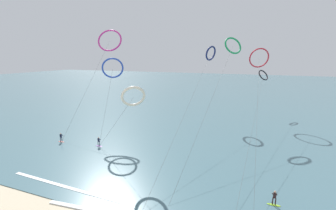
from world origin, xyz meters
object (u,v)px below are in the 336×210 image
surfer_violet (99,142)px  kite_charcoal (263,75)px  kite_cobalt (113,68)px  kite_navy (211,53)px  kite_emerald (233,46)px  surfer_coral (61,138)px  kite_crimson (259,58)px  kite_magenta (110,40)px  surfer_lime (274,199)px  kite_ivory (133,96)px

surfer_violet → kite_charcoal: size_ratio=0.03×
kite_cobalt → kite_charcoal: bearing=-167.9°
kite_navy → kite_emerald: 7.60m
surfer_violet → kite_navy: bearing=40.0°
surfer_coral → kite_navy: bearing=154.7°
kite_crimson → kite_cobalt: kite_crimson is taller
kite_magenta → kite_emerald: kite_magenta is taller
kite_crimson → kite_emerald: kite_emerald is taller
kite_magenta → surfer_coral: bearing=-112.6°
kite_charcoal → surfer_coral: bearing=173.2°
surfer_violet → kite_charcoal: 47.42m
surfer_lime → kite_cobalt: kite_cobalt is taller
kite_crimson → kite_magenta: (-32.04, -17.39, 3.99)m
kite_ivory → kite_magenta: bearing=-85.4°
surfer_lime → kite_magenta: size_ratio=0.08×
kite_charcoal → kite_ivory: bearing=-167.8°
kite_emerald → kite_crimson: bearing=14.9°
surfer_violet → kite_crimson: bearing=28.2°
kite_ivory → kite_navy: bearing=-135.6°
kite_navy → surfer_lime: bearing=47.6°
surfer_lime → surfer_violet: 29.14m
surfer_lime → kite_ivory: (-18.99, 3.66, 9.39)m
surfer_coral → kite_cobalt: 16.43m
kite_magenta → kite_navy: 24.66m
kite_navy → kite_ivory: size_ratio=3.69×
kite_navy → surfer_violet: bearing=-1.5°
kite_ivory → kite_crimson: bearing=-151.6°
surfer_coral → kite_navy: size_ratio=0.04×
surfer_violet → kite_emerald: size_ratio=0.05×
surfer_lime → kite_navy: kite_navy is taller
kite_charcoal → kite_cobalt: size_ratio=3.30×
kite_magenta → kite_emerald: (26.44, 8.60, -1.24)m
kite_charcoal → kite_magenta: kite_magenta is taller
kite_magenta → kite_cobalt: size_ratio=1.40×
surfer_lime → kite_charcoal: (-1.48, 45.03, 9.80)m
surfer_violet → kite_cobalt: (-1.35, 7.32, 12.68)m
kite_crimson → kite_cobalt: 36.31m
kite_crimson → kite_navy: bearing=-2.8°
surfer_violet → kite_crimson: size_ratio=0.04×
surfer_violet → kite_magenta: size_ratio=0.08×
kite_charcoal → kite_ivory: size_ratio=4.33×
kite_charcoal → kite_crimson: kite_crimson is taller
kite_navy → kite_emerald: size_ratio=1.19×
kite_crimson → kite_ivory: (-16.12, -35.30, -5.14)m
surfer_coral → kite_crimson: kite_crimson is taller
surfer_lime → kite_emerald: kite_emerald is taller
surfer_lime → kite_crimson: kite_crimson is taller
surfer_violet → surfer_lime: bearing=-37.4°
surfer_coral → surfer_violet: (7.94, 0.78, 0.00)m
surfer_violet → kite_charcoal: (26.77, 37.90, 9.80)m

